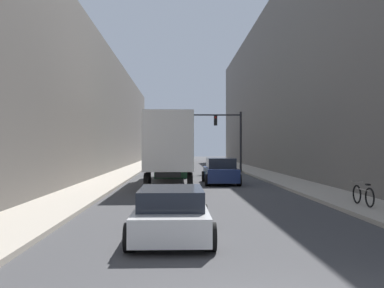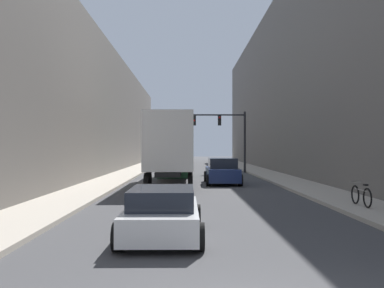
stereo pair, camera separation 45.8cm
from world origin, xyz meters
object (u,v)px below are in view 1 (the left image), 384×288
(sedan_car, at_px, (171,213))
(suv_car, at_px, (220,171))
(parked_bicycle, at_px, (363,195))
(semi_truck, at_px, (170,146))
(traffic_signal_gantry, at_px, (221,130))

(sedan_car, height_order, suv_car, suv_car)
(sedan_car, relative_size, parked_bicycle, 2.36)
(suv_car, bearing_deg, parked_bicycle, -69.63)
(semi_truck, bearing_deg, parked_bicycle, -57.49)
(sedan_car, height_order, parked_bicycle, sedan_car)
(sedan_car, xyz_separation_m, traffic_signal_gantry, (4.08, 27.89, 3.30))
(semi_truck, distance_m, suv_car, 3.56)
(suv_car, distance_m, traffic_signal_gantry, 12.38)
(sedan_car, height_order, traffic_signal_gantry, traffic_signal_gantry)
(sedan_car, bearing_deg, parked_bicycle, 33.47)
(semi_truck, relative_size, sedan_car, 3.03)
(sedan_car, distance_m, traffic_signal_gantry, 28.38)
(sedan_car, relative_size, traffic_signal_gantry, 0.61)
(semi_truck, distance_m, sedan_car, 16.33)
(semi_truck, bearing_deg, sedan_car, -88.82)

